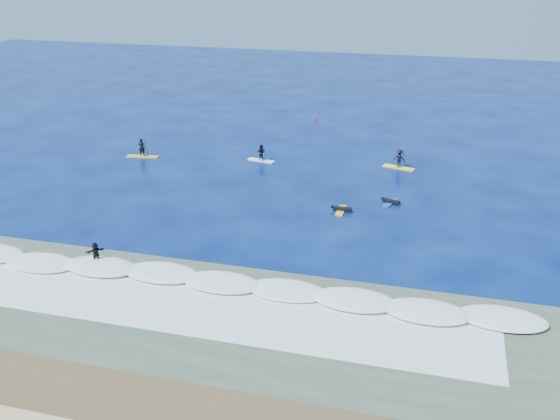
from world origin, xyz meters
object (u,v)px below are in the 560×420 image
(prone_paddler_far, at_px, (390,202))
(wave_surfer, at_px, (96,254))
(prone_paddler_near, at_px, (341,209))
(sup_paddler_right, at_px, (399,160))
(sup_paddler_left, at_px, (142,150))
(sup_paddler_center, at_px, (261,154))
(marker_buoy, at_px, (315,119))

(prone_paddler_far, xyz_separation_m, wave_surfer, (-17.02, -15.19, 0.66))
(prone_paddler_near, bearing_deg, sup_paddler_right, -15.87)
(prone_paddler_near, relative_size, prone_paddler_far, 0.99)
(sup_paddler_right, relative_size, wave_surfer, 1.65)
(sup_paddler_left, bearing_deg, sup_paddler_center, 0.03)
(wave_surfer, bearing_deg, prone_paddler_near, 1.01)
(prone_paddler_far, distance_m, wave_surfer, 22.82)
(sup_paddler_center, bearing_deg, wave_surfer, -89.73)
(prone_paddler_far, bearing_deg, wave_surfer, 150.27)
(sup_paddler_right, relative_size, prone_paddler_near, 1.44)
(wave_surfer, height_order, marker_buoy, wave_surfer)
(prone_paddler_far, height_order, marker_buoy, marker_buoy)
(marker_buoy, bearing_deg, sup_paddler_center, -96.79)
(prone_paddler_near, relative_size, marker_buoy, 3.30)
(sup_paddler_right, height_order, prone_paddler_far, sup_paddler_right)
(marker_buoy, bearing_deg, sup_paddler_left, -127.13)
(sup_paddler_left, xyz_separation_m, wave_surfer, (7.25, -20.97, 0.14))
(prone_paddler_far, xyz_separation_m, marker_buoy, (-10.98, 23.33, 0.13))
(sup_paddler_left, relative_size, marker_buoy, 4.97)
(sup_paddler_center, xyz_separation_m, prone_paddler_near, (9.38, -10.09, -0.54))
(prone_paddler_near, distance_m, prone_paddler_far, 4.31)
(prone_paddler_far, bearing_deg, sup_paddler_center, 78.10)
(sup_paddler_center, bearing_deg, prone_paddler_far, -19.78)
(sup_paddler_right, bearing_deg, wave_surfer, -109.07)
(sup_paddler_center, xyz_separation_m, sup_paddler_right, (12.76, 1.26, 0.11))
(prone_paddler_far, height_order, wave_surfer, wave_surfer)
(sup_paddler_left, relative_size, sup_paddler_right, 1.05)
(sup_paddler_right, height_order, wave_surfer, sup_paddler_right)
(sup_paddler_center, relative_size, prone_paddler_far, 1.28)
(sup_paddler_left, bearing_deg, marker_buoy, 44.06)
(sup_paddler_left, relative_size, wave_surfer, 1.73)
(sup_paddler_right, bearing_deg, prone_paddler_far, -73.24)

